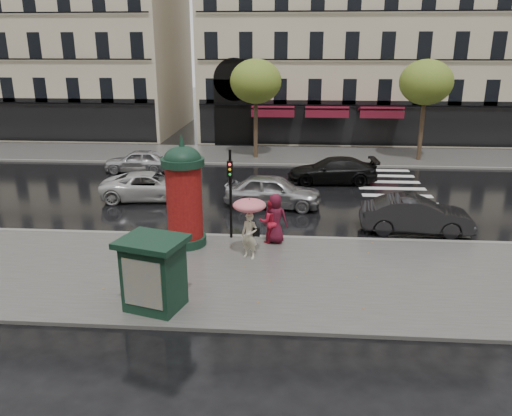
# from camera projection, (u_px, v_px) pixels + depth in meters

# --- Properties ---
(ground) EXTENTS (160.00, 160.00, 0.00)m
(ground) POSITION_uv_depth(u_px,v_px,m) (275.00, 271.00, 17.19)
(ground) COLOR black
(ground) RESTS_ON ground
(near_sidewalk) EXTENTS (90.00, 7.00, 0.12)m
(near_sidewalk) POSITION_uv_depth(u_px,v_px,m) (274.00, 276.00, 16.70)
(near_sidewalk) COLOR #474744
(near_sidewalk) RESTS_ON ground
(far_sidewalk) EXTENTS (90.00, 6.00, 0.12)m
(far_sidewalk) POSITION_uv_depth(u_px,v_px,m) (285.00, 155.00, 35.20)
(far_sidewalk) COLOR #474744
(far_sidewalk) RESTS_ON ground
(near_kerb) EXTENTS (90.00, 0.25, 0.14)m
(near_kerb) POSITION_uv_depth(u_px,v_px,m) (278.00, 238.00, 20.02)
(near_kerb) COLOR slate
(near_kerb) RESTS_ON ground
(far_kerb) EXTENTS (90.00, 0.25, 0.14)m
(far_kerb) POSITION_uv_depth(u_px,v_px,m) (284.00, 165.00, 32.35)
(far_kerb) COLOR slate
(far_kerb) RESTS_ON ground
(zebra_crossing) EXTENTS (3.60, 11.75, 0.01)m
(zebra_crossing) POSITION_uv_depth(u_px,v_px,m) (397.00, 196.00, 25.88)
(zebra_crossing) COLOR silver
(zebra_crossing) RESTS_ON ground
(tree_far_left) EXTENTS (3.40, 3.40, 6.64)m
(tree_far_left) POSITION_uv_depth(u_px,v_px,m) (256.00, 82.00, 32.81)
(tree_far_left) COLOR #38281C
(tree_far_left) RESTS_ON ground
(tree_far_right) EXTENTS (3.40, 3.40, 6.64)m
(tree_far_right) POSITION_uv_depth(u_px,v_px,m) (426.00, 83.00, 32.04)
(tree_far_right) COLOR #38281C
(tree_far_right) RESTS_ON ground
(woman_umbrella) EXTENTS (1.18, 1.18, 2.26)m
(woman_umbrella) POSITION_uv_depth(u_px,v_px,m) (250.00, 219.00, 17.56)
(woman_umbrella) COLOR beige
(woman_umbrella) RESTS_ON near_sidewalk
(woman_red) EXTENTS (0.97, 0.84, 1.71)m
(woman_red) POSITION_uv_depth(u_px,v_px,m) (270.00, 221.00, 19.19)
(woman_red) COLOR #B71630
(woman_red) RESTS_ON near_sidewalk
(man_burgundy) EXTENTS (1.07, 0.82, 1.95)m
(man_burgundy) POSITION_uv_depth(u_px,v_px,m) (275.00, 219.00, 19.14)
(man_burgundy) COLOR #4E0F21
(man_burgundy) RESTS_ON near_sidewalk
(morris_column) EXTENTS (1.60, 1.60, 4.32)m
(morris_column) POSITION_uv_depth(u_px,v_px,m) (184.00, 193.00, 18.62)
(morris_column) COLOR black
(morris_column) RESTS_ON near_sidewalk
(traffic_light) EXTENTS (0.23, 0.34, 3.56)m
(traffic_light) POSITION_uv_depth(u_px,v_px,m) (230.00, 186.00, 19.21)
(traffic_light) COLOR black
(traffic_light) RESTS_ON near_sidewalk
(newsstand) EXTENTS (2.12, 1.93, 2.14)m
(newsstand) POSITION_uv_depth(u_px,v_px,m) (154.00, 273.00, 14.27)
(newsstand) COLOR black
(newsstand) RESTS_ON near_sidewalk
(car_silver) EXTENTS (4.80, 2.38, 1.57)m
(car_silver) POSITION_uv_depth(u_px,v_px,m) (273.00, 191.00, 23.89)
(car_silver) COLOR #A3A4A8
(car_silver) RESTS_ON ground
(car_darkgrey) EXTENTS (4.58, 1.79, 1.48)m
(car_darkgrey) POSITION_uv_depth(u_px,v_px,m) (416.00, 215.00, 20.62)
(car_darkgrey) COLOR black
(car_darkgrey) RESTS_ON ground
(car_white) EXTENTS (5.16, 2.82, 1.37)m
(car_white) POSITION_uv_depth(u_px,v_px,m) (151.00, 186.00, 25.12)
(car_white) COLOR #BDBDBD
(car_white) RESTS_ON ground
(car_black) EXTENTS (5.10, 2.34, 1.45)m
(car_black) POSITION_uv_depth(u_px,v_px,m) (332.00, 170.00, 28.12)
(car_black) COLOR black
(car_black) RESTS_ON ground
(car_far_silver) EXTENTS (4.15, 1.86, 1.39)m
(car_far_silver) POSITION_uv_depth(u_px,v_px,m) (138.00, 161.00, 30.63)
(car_far_silver) COLOR #B2B2B7
(car_far_silver) RESTS_ON ground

